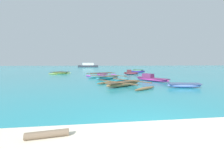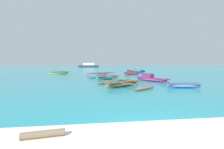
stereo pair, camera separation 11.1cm
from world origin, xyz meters
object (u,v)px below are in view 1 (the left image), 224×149
at_px(moored_boat_7, 108,77).
at_px(driftwood_0, 47,134).
at_px(moored_boat_5, 131,73).
at_px(moored_boat_2, 60,73).
at_px(moored_boat_1, 123,84).
at_px(moored_boat_0, 102,74).
at_px(moored_boat_3, 184,85).
at_px(moored_boat_6, 138,71).
at_px(distant_ferry, 88,65).
at_px(moored_boat_8, 151,79).
at_px(moored_boat_4, 136,72).
at_px(mooring_buoy_0, 116,76).

distance_m(moored_boat_7, driftwood_0, 13.55).
bearing_deg(moored_boat_5, moored_boat_2, 172.70).
bearing_deg(moored_boat_7, moored_boat_1, -121.77).
relative_size(moored_boat_0, moored_boat_3, 1.82).
height_order(moored_boat_3, moored_boat_5, moored_boat_5).
xyz_separation_m(moored_boat_6, distant_ferry, (-11.77, 39.86, 0.57)).
bearing_deg(moored_boat_8, moored_boat_7, -147.98).
distance_m(moored_boat_4, moored_boat_7, 13.11).
height_order(moored_boat_4, distant_ferry, distant_ferry).
bearing_deg(moored_boat_2, moored_boat_8, -14.54).
distance_m(moored_boat_0, driftwood_0, 18.07).
relative_size(driftwood_0, distant_ferry, 0.10).
distance_m(moored_boat_2, driftwood_0, 23.33).
bearing_deg(driftwood_0, mooring_buoy_0, 75.48).
bearing_deg(moored_boat_0, moored_boat_6, 114.20).
distance_m(moored_boat_1, moored_boat_8, 4.74).
distance_m(moored_boat_1, driftwood_0, 8.57).
bearing_deg(moored_boat_3, moored_boat_6, 92.71).
bearing_deg(moored_boat_2, moored_boat_6, 48.92).
height_order(moored_boat_0, driftwood_0, moored_boat_0).
relative_size(moored_boat_1, moored_boat_5, 1.93).
bearing_deg(distant_ferry, moored_boat_0, -86.09).
height_order(moored_boat_7, mooring_buoy_0, moored_boat_7).
distance_m(moored_boat_7, moored_boat_8, 4.76).
relative_size(moored_boat_7, moored_boat_8, 1.30).
bearing_deg(moored_boat_3, moored_boat_4, 95.63).
bearing_deg(mooring_buoy_0, moored_boat_0, 118.07).
relative_size(moored_boat_1, driftwood_0, 5.03).
height_order(mooring_buoy_0, distant_ferry, distant_ferry).
xyz_separation_m(moored_boat_2, moored_boat_7, (7.19, -9.61, 0.03)).
relative_size(moored_boat_0, distant_ferry, 0.49).
height_order(moored_boat_7, driftwood_0, moored_boat_7).
relative_size(moored_boat_1, moored_boat_6, 1.88).
bearing_deg(moored_boat_5, moored_boat_7, -116.50).
xyz_separation_m(moored_boat_1, distant_ferry, (-4.49, 59.62, 0.63)).
bearing_deg(moored_boat_4, moored_boat_8, -112.66).
relative_size(moored_boat_8, distant_ferry, 0.41).
relative_size(moored_boat_2, moored_boat_8, 1.04).
bearing_deg(moored_boat_4, distant_ferry, 91.08).
relative_size(moored_boat_0, mooring_buoy_0, 13.28).
distance_m(moored_boat_1, moored_boat_3, 4.46).
bearing_deg(moored_boat_6, driftwood_0, -60.05).
xyz_separation_m(moored_boat_2, moored_boat_3, (12.19, -16.14, 0.02)).
bearing_deg(moored_boat_5, driftwood_0, -103.15).
height_order(moored_boat_5, moored_boat_7, moored_boat_5).
bearing_deg(mooring_buoy_0, moored_boat_6, 61.96).
xyz_separation_m(moored_boat_1, moored_boat_7, (-0.68, 5.40, 0.00)).
xyz_separation_m(moored_boat_0, moored_boat_2, (-6.77, 4.96, -0.04)).
bearing_deg(moored_boat_2, moored_boat_1, -30.77).
bearing_deg(distant_ferry, mooring_buoy_0, -84.58).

